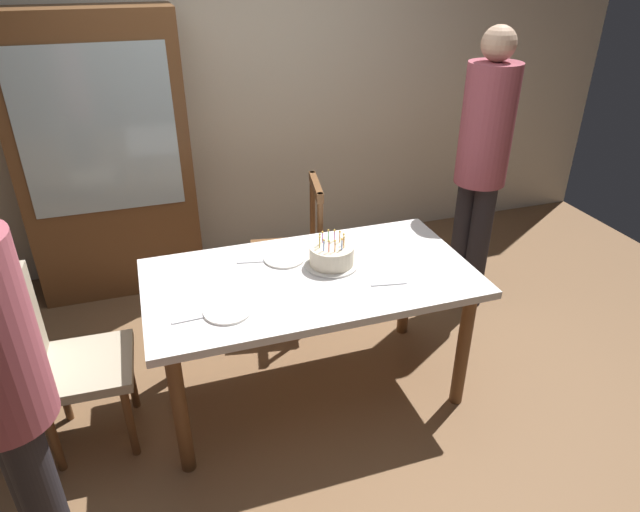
% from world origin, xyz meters
% --- Properties ---
extents(ground, '(6.40, 6.40, 0.00)m').
position_xyz_m(ground, '(0.00, 0.00, 0.00)').
color(ground, brown).
extents(back_wall, '(6.40, 0.10, 2.60)m').
position_xyz_m(back_wall, '(0.00, 1.85, 1.30)').
color(back_wall, beige).
rests_on(back_wall, ground).
extents(dining_table, '(1.65, 0.88, 0.75)m').
position_xyz_m(dining_table, '(0.00, 0.00, 0.66)').
color(dining_table, white).
rests_on(dining_table, ground).
extents(birthday_cake, '(0.28, 0.28, 0.18)m').
position_xyz_m(birthday_cake, '(0.13, 0.06, 0.80)').
color(birthday_cake, silver).
rests_on(birthday_cake, dining_table).
extents(plate_near_celebrant, '(0.22, 0.22, 0.01)m').
position_xyz_m(plate_near_celebrant, '(-0.45, -0.20, 0.76)').
color(plate_near_celebrant, white).
rests_on(plate_near_celebrant, dining_table).
extents(plate_far_side, '(0.22, 0.22, 0.01)m').
position_xyz_m(plate_far_side, '(-0.08, 0.20, 0.76)').
color(plate_far_side, white).
rests_on(plate_far_side, dining_table).
extents(fork_near_celebrant, '(0.18, 0.03, 0.01)m').
position_xyz_m(fork_near_celebrant, '(-0.61, -0.21, 0.75)').
color(fork_near_celebrant, silver).
rests_on(fork_near_celebrant, dining_table).
extents(fork_far_side, '(0.18, 0.05, 0.01)m').
position_xyz_m(fork_far_side, '(-0.24, 0.22, 0.75)').
color(fork_far_side, silver).
rests_on(fork_far_side, dining_table).
extents(fork_near_guest, '(0.18, 0.05, 0.01)m').
position_xyz_m(fork_near_guest, '(0.34, -0.21, 0.75)').
color(fork_near_guest, silver).
rests_on(fork_near_guest, dining_table).
extents(chair_spindle_back, '(0.51, 0.51, 0.95)m').
position_xyz_m(chair_spindle_back, '(0.10, 0.76, 0.46)').
color(chair_spindle_back, brown).
rests_on(chair_spindle_back, ground).
extents(chair_upholstered, '(0.46, 0.46, 0.95)m').
position_xyz_m(chair_upholstered, '(-1.22, 0.01, 0.53)').
color(chair_upholstered, tan).
rests_on(chair_upholstered, ground).
extents(person_guest, '(0.32, 0.32, 1.83)m').
position_xyz_m(person_guest, '(1.30, 0.55, 1.05)').
color(person_guest, '#262328').
rests_on(person_guest, ground).
extents(china_cabinet, '(1.10, 0.45, 1.90)m').
position_xyz_m(china_cabinet, '(-0.95, 1.56, 0.95)').
color(china_cabinet, brown).
rests_on(china_cabinet, ground).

